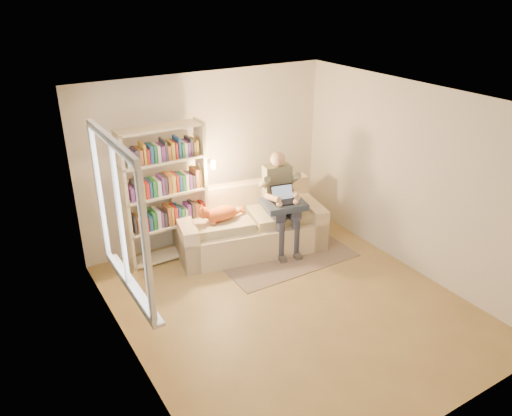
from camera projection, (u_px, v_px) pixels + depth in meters
floor at (289, 304)px, 6.40m from camera, size 4.50×4.50×0.00m
ceiling at (296, 102)px, 5.30m from camera, size 4.00×4.50×0.02m
wall_left at (126, 258)px, 4.90m from camera, size 0.02×4.50×2.60m
wall_right at (412, 179)px, 6.79m from camera, size 0.02×4.50×2.60m
wall_back at (207, 158)px, 7.59m from camera, size 4.00×0.02×2.60m
wall_front at (450, 312)px, 4.11m from camera, size 4.00×0.02×2.60m
window at (124, 242)px, 5.05m from camera, size 0.12×1.52×1.69m
sofa at (248, 227)px, 7.61m from camera, size 2.35×1.42×0.93m
person at (280, 196)px, 7.39m from camera, size 0.52×0.71×1.51m
cat at (216, 214)px, 7.17m from camera, size 0.74×0.35×0.27m
blanket at (284, 204)px, 7.31m from camera, size 0.69×0.61×0.09m
laptop at (284, 197)px, 7.27m from camera, size 0.40×0.35×0.30m
bookshelf at (165, 188)px, 6.99m from camera, size 1.33×0.37×2.02m
rug at (285, 256)px, 7.49m from camera, size 1.98×1.18×0.01m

